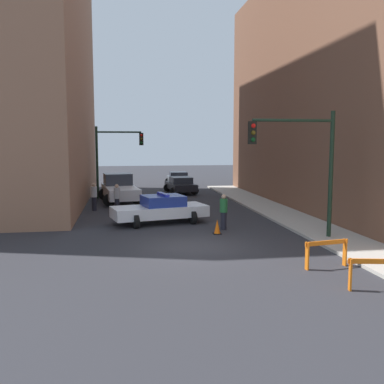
{
  "coord_description": "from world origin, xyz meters",
  "views": [
    {
      "loc": [
        -2.61,
        -15.97,
        4.02
      ],
      "look_at": [
        1.12,
        6.84,
        1.36
      ],
      "focal_mm": 40.0,
      "sensor_mm": 36.0,
      "label": 1
    }
  ],
  "objects_px": {
    "pedestrian_crossing": "(117,198)",
    "pedestrian_corner": "(94,196)",
    "barrier_front": "(377,269)",
    "pedestrian_sidewalk": "(224,211)",
    "parked_car_near": "(181,185)",
    "traffic_cone": "(217,227)",
    "parked_car_mid": "(178,178)",
    "traffic_light_far": "(112,152)",
    "barrier_mid": "(327,249)",
    "traffic_light_near": "(305,155)",
    "white_truck": "(120,189)",
    "police_car": "(160,209)"
  },
  "relations": [
    {
      "from": "pedestrian_crossing",
      "to": "pedestrian_corner",
      "type": "distance_m",
      "value": 1.64
    },
    {
      "from": "pedestrian_crossing",
      "to": "barrier_front",
      "type": "relative_size",
      "value": 1.05
    },
    {
      "from": "pedestrian_sidewalk",
      "to": "parked_car_near",
      "type": "bearing_deg",
      "value": 70.14
    },
    {
      "from": "pedestrian_corner",
      "to": "traffic_cone",
      "type": "bearing_deg",
      "value": 120.9
    },
    {
      "from": "parked_car_mid",
      "to": "pedestrian_corner",
      "type": "distance_m",
      "value": 15.79
    },
    {
      "from": "pedestrian_sidewalk",
      "to": "traffic_light_far",
      "type": "bearing_deg",
      "value": 93.26
    },
    {
      "from": "pedestrian_sidewalk",
      "to": "barrier_mid",
      "type": "xyz_separation_m",
      "value": [
        1.84,
        -6.54,
        -0.24
      ]
    },
    {
      "from": "traffic_light_far",
      "to": "traffic_light_near",
      "type": "bearing_deg",
      "value": -62.02
    },
    {
      "from": "traffic_light_far",
      "to": "traffic_cone",
      "type": "xyz_separation_m",
      "value": [
        4.8,
        -13.36,
        -3.08
      ]
    },
    {
      "from": "white_truck",
      "to": "barrier_mid",
      "type": "height_order",
      "value": "white_truck"
    },
    {
      "from": "parked_car_near",
      "to": "barrier_front",
      "type": "height_order",
      "value": "parked_car_near"
    },
    {
      "from": "pedestrian_sidewalk",
      "to": "barrier_mid",
      "type": "bearing_deg",
      "value": -94.15
    },
    {
      "from": "pedestrian_crossing",
      "to": "parked_car_near",
      "type": "bearing_deg",
      "value": 108.91
    },
    {
      "from": "parked_car_near",
      "to": "traffic_light_far",
      "type": "bearing_deg",
      "value": -160.94
    },
    {
      "from": "parked_car_near",
      "to": "traffic_cone",
      "type": "distance_m",
      "value": 15.73
    },
    {
      "from": "barrier_front",
      "to": "pedestrian_corner",
      "type": "bearing_deg",
      "value": 118.74
    },
    {
      "from": "barrier_front",
      "to": "white_truck",
      "type": "bearing_deg",
      "value": 110.14
    },
    {
      "from": "pedestrian_crossing",
      "to": "traffic_cone",
      "type": "distance_m",
      "value": 8.04
    },
    {
      "from": "parked_car_mid",
      "to": "traffic_cone",
      "type": "height_order",
      "value": "parked_car_mid"
    },
    {
      "from": "white_truck",
      "to": "pedestrian_sidewalk",
      "type": "xyz_separation_m",
      "value": [
        4.83,
        -10.3,
        -0.04
      ]
    },
    {
      "from": "pedestrian_crossing",
      "to": "pedestrian_corner",
      "type": "relative_size",
      "value": 1.0
    },
    {
      "from": "traffic_light_near",
      "to": "traffic_light_far",
      "type": "height_order",
      "value": "traffic_light_near"
    },
    {
      "from": "traffic_cone",
      "to": "parked_car_mid",
      "type": "bearing_deg",
      "value": 87.11
    },
    {
      "from": "traffic_light_far",
      "to": "pedestrian_corner",
      "type": "height_order",
      "value": "traffic_light_far"
    },
    {
      "from": "pedestrian_crossing",
      "to": "pedestrian_sidewalk",
      "type": "height_order",
      "value": "same"
    },
    {
      "from": "traffic_light_far",
      "to": "traffic_cone",
      "type": "relative_size",
      "value": 7.93
    },
    {
      "from": "white_truck",
      "to": "traffic_cone",
      "type": "bearing_deg",
      "value": -76.72
    },
    {
      "from": "pedestrian_crossing",
      "to": "parked_car_mid",
      "type": "bearing_deg",
      "value": 117.46
    },
    {
      "from": "police_car",
      "to": "barrier_mid",
      "type": "bearing_deg",
      "value": -165.05
    },
    {
      "from": "white_truck",
      "to": "barrier_front",
      "type": "bearing_deg",
      "value": -77.63
    },
    {
      "from": "traffic_light_near",
      "to": "police_car",
      "type": "bearing_deg",
      "value": 139.13
    },
    {
      "from": "pedestrian_crossing",
      "to": "barrier_front",
      "type": "xyz_separation_m",
      "value": [
        7.13,
        -14.55,
        -0.24
      ]
    },
    {
      "from": "white_truck",
      "to": "pedestrian_corner",
      "type": "relative_size",
      "value": 3.39
    },
    {
      "from": "police_car",
      "to": "barrier_mid",
      "type": "relative_size",
      "value": 3.15
    },
    {
      "from": "police_car",
      "to": "traffic_light_near",
      "type": "bearing_deg",
      "value": -144.07
    },
    {
      "from": "police_car",
      "to": "barrier_mid",
      "type": "xyz_separation_m",
      "value": [
        4.6,
        -8.6,
        -0.11
      ]
    },
    {
      "from": "traffic_light_near",
      "to": "pedestrian_corner",
      "type": "distance_m",
      "value": 13.27
    },
    {
      "from": "traffic_light_far",
      "to": "pedestrian_sidewalk",
      "type": "height_order",
      "value": "traffic_light_far"
    },
    {
      "from": "traffic_light_far",
      "to": "pedestrian_corner",
      "type": "distance_m",
      "value": 6.38
    },
    {
      "from": "parked_car_near",
      "to": "barrier_mid",
      "type": "relative_size",
      "value": 2.8
    },
    {
      "from": "pedestrian_corner",
      "to": "traffic_cone",
      "type": "xyz_separation_m",
      "value": [
        5.8,
        -7.59,
        -0.54
      ]
    },
    {
      "from": "white_truck",
      "to": "parked_car_near",
      "type": "bearing_deg",
      "value": 35.19
    },
    {
      "from": "parked_car_near",
      "to": "traffic_cone",
      "type": "height_order",
      "value": "parked_car_near"
    },
    {
      "from": "pedestrian_sidewalk",
      "to": "parked_car_mid",
      "type": "bearing_deg",
      "value": 68.51
    },
    {
      "from": "barrier_front",
      "to": "traffic_light_near",
      "type": "bearing_deg",
      "value": 84.94
    },
    {
      "from": "traffic_light_far",
      "to": "traffic_cone",
      "type": "bearing_deg",
      "value": -70.23
    },
    {
      "from": "police_car",
      "to": "pedestrian_sidewalk",
      "type": "bearing_deg",
      "value": -139.93
    },
    {
      "from": "traffic_light_near",
      "to": "white_truck",
      "type": "height_order",
      "value": "traffic_light_near"
    },
    {
      "from": "traffic_light_near",
      "to": "barrier_front",
      "type": "relative_size",
      "value": 3.3
    },
    {
      "from": "parked_car_near",
      "to": "traffic_light_near",
      "type": "bearing_deg",
      "value": -86.08
    }
  ]
}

